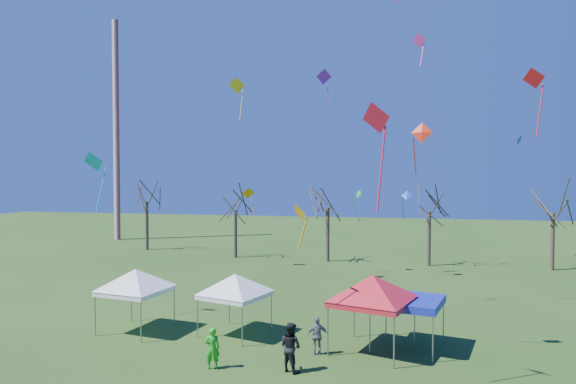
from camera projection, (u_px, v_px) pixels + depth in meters
name	position (u px, v px, depth m)	size (l,w,h in m)	color
ground	(304.00, 368.00, 19.86)	(140.00, 140.00, 0.00)	#254516
radio_mast	(116.00, 130.00, 58.51)	(0.70, 0.70, 25.00)	silver
tree_0	(147.00, 184.00, 50.76)	(3.83, 3.83, 8.44)	#3D2D21
tree_1	(235.00, 193.00, 46.00)	(3.42, 3.42, 7.54)	#3D2D21
tree_2	(328.00, 188.00, 43.96)	(3.71, 3.71, 8.18)	#3D2D21
tree_3	(429.00, 192.00, 41.89)	(3.59, 3.59, 7.91)	#3D2D21
tree_4	(553.00, 193.00, 39.89)	(3.58, 3.58, 7.89)	#3D2D21
tent_white_west	(135.00, 273.00, 24.43)	(3.85, 3.85, 3.45)	gray
tent_white_mid	(235.00, 278.00, 23.90)	(3.58, 3.58, 3.30)	gray
tent_red	(372.00, 280.00, 21.60)	(4.06, 4.06, 3.76)	gray
tent_blue	(408.00, 302.00, 22.07)	(3.35, 3.35, 2.18)	gray
person_grey	(317.00, 336.00, 21.33)	(0.92, 0.38, 1.57)	slate
person_dark	(291.00, 347.00, 19.50)	(0.91, 0.71, 1.87)	black
person_green	(212.00, 348.00, 19.77)	(0.58, 0.38, 1.60)	green
kite_12	(519.00, 141.00, 37.26)	(0.76, 0.94, 2.69)	blue
kite_25	(420.00, 41.00, 21.06)	(0.70, 0.60, 1.44)	#DC319E
kite_2	(237.00, 85.00, 41.58)	(1.48, 0.91, 3.51)	yellow
kite_5	(377.00, 119.00, 17.28)	(1.29, 1.16, 3.75)	red
kite_17	(534.00, 79.00, 23.98)	(1.19, 1.12, 3.26)	red
kite_1	(300.00, 213.00, 20.46)	(0.89, 0.92, 1.87)	#FFA10D
kite_14	(94.00, 162.00, 26.56)	(1.28, 0.91, 3.15)	#0C94B9
kite_19	(406.00, 196.00, 36.99)	(0.86, 0.64, 2.12)	blue
kite_13	(248.00, 193.00, 41.25)	(1.33, 1.23, 2.81)	orange
kite_11	(324.00, 77.00, 36.34)	(1.24, 0.95, 2.51)	purple
kite_27	(421.00, 134.00, 20.87)	(0.92, 0.59, 2.20)	red
kite_22	(358.00, 196.00, 38.96)	(0.89, 0.93, 2.53)	green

